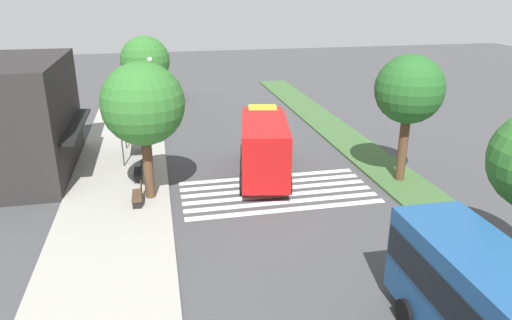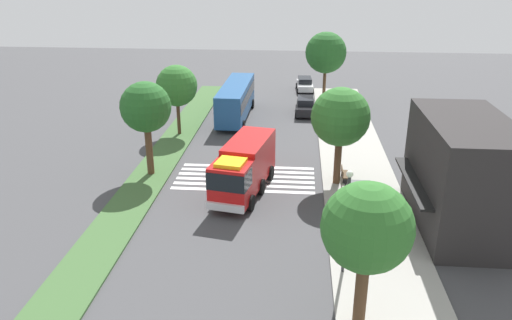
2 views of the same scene
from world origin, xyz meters
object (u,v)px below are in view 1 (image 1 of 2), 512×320
bench_west_of_shelter (138,195)px  street_lamp (152,89)px  sidewalk_tree_west (143,105)px  median_tree_west (409,90)px  fire_truck (264,143)px  bus_stop_shelter (138,130)px  bench_near_shelter (139,171)px  parked_car_east (172,91)px  sidewalk_tree_east (145,62)px

bench_west_of_shelter → street_lamp: street_lamp is taller
street_lamp → sidewalk_tree_west: bearing=178.0°
bench_west_of_shelter → median_tree_west: bearing=-89.8°
fire_truck → bus_stop_shelter: 8.64m
bench_near_shelter → sidewalk_tree_west: size_ratio=0.22×
parked_car_east → bench_west_of_shelter: 24.38m
parked_car_east → bus_stop_shelter: size_ratio=1.23×
parked_car_east → sidewalk_tree_east: size_ratio=0.63×
fire_truck → parked_car_east: 21.96m
parked_car_east → street_lamp: 12.57m
bench_west_of_shelter → street_lamp: bearing=-4.7°
parked_car_east → median_tree_west: (-24.15, -11.97, 4.48)m
bench_west_of_shelter → sidewalk_tree_west: (0.62, -0.60, 4.57)m
street_lamp → sidewalk_tree_west: sidewalk_tree_west is taller
fire_truck → median_tree_west: 8.62m
bus_stop_shelter → sidewalk_tree_east: 9.32m
fire_truck → parked_car_east: (21.47, 4.49, -1.14)m
fire_truck → bench_west_of_shelter: size_ratio=5.39×
bus_stop_shelter → street_lamp: size_ratio=0.61×
bench_near_shelter → sidewalk_tree_east: (12.76, -0.60, 4.42)m
bench_west_of_shelter → street_lamp: size_ratio=0.28×
bench_near_shelter → median_tree_west: bearing=-102.6°
bus_stop_shelter → bench_near_shelter: (-4.00, -0.02, -1.30)m
fire_truck → sidewalk_tree_west: bearing=118.6°
bench_west_of_shelter → median_tree_west: size_ratio=0.22×
fire_truck → sidewalk_tree_east: sidewalk_tree_east is taller
bus_stop_shelter → street_lamp: 5.11m
fire_truck → sidewalk_tree_west: size_ratio=1.21×
parked_car_east → sidewalk_tree_west: (-23.59, 2.20, 4.28)m
parked_car_east → sidewalk_tree_west: bearing=173.8°
bench_near_shelter → sidewalk_tree_west: sidewalk_tree_west is taller
sidewalk_tree_east → street_lamp: bearing=-174.4°
bench_west_of_shelter → sidewalk_tree_east: sidewalk_tree_east is taller
sidewalk_tree_east → bus_stop_shelter: bearing=175.9°
parked_car_east → street_lamp: bearing=170.7°
bench_near_shelter → bench_west_of_shelter: (-3.36, 0.00, 0.00)m
median_tree_west → sidewalk_tree_east: bearing=41.4°
parked_car_east → fire_truck: bearing=-169.1°
bus_stop_shelter → bench_near_shelter: bus_stop_shelter is taller
parked_car_east → street_lamp: (-12.14, 1.80, 2.69)m
bench_near_shelter → sidewalk_tree_east: size_ratio=0.23×
fire_truck → median_tree_west: (-2.68, -7.49, 3.34)m
fire_truck → sidewalk_tree_east: 15.25m
street_lamp → median_tree_west: 18.36m
bus_stop_shelter → bench_near_shelter: bearing=-179.7°
bus_stop_shelter → sidewalk_tree_east: bearing=-4.1°
parked_car_east → bench_near_shelter: size_ratio=2.70×
bus_stop_shelter → sidewalk_tree_west: sidewalk_tree_west is taller
bench_west_of_shelter → street_lamp: 12.48m
median_tree_west → bench_near_shelter: bearing=77.4°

